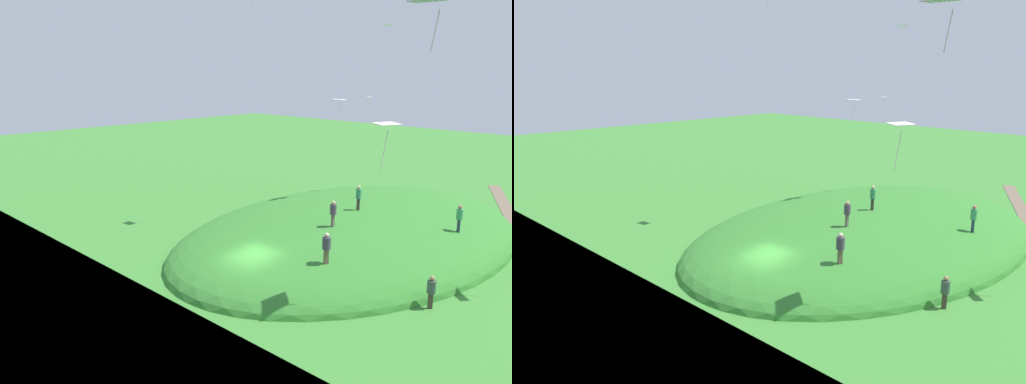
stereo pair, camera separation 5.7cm
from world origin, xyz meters
TOP-DOWN VIEW (x-y plane):
  - ground_plane at (0.00, 0.00)m, footprint 160.00×160.00m
  - grass_hill at (11.31, 0.61)m, footprint 31.15×20.45m
  - dirt_path at (28.72, -3.82)m, footprint 15.07×8.43m
  - person_near_shore at (10.33, -0.28)m, footprint 0.47×0.47m
  - person_watching_kites at (2.14, -3.77)m, footprint 0.64×0.64m
  - person_on_hilltop at (4.37, -8.91)m, footprint 0.62×0.62m
  - person_with_child at (6.33, -1.07)m, footprint 0.43×0.43m
  - person_walking_path at (12.59, -6.57)m, footprint 0.57×0.57m
  - kite_0 at (14.16, 4.55)m, footprint 0.98×1.26m
  - kite_2 at (18.53, 4.51)m, footprint 0.94×0.92m
  - kite_5 at (1.77, -7.28)m, footprint 1.39×1.19m
  - kite_6 at (21.70, 5.02)m, footprint 1.27×1.20m
  - kite_7 at (-4.67, -12.28)m, footprint 0.77×1.06m

SIDE VIEW (x-z plane):
  - ground_plane at x=0.00m, z-range 0.00..0.00m
  - grass_hill at x=11.31m, z-range -2.47..2.47m
  - dirt_path at x=28.72m, z-range 0.00..0.04m
  - person_on_hilltop at x=4.37m, z-range 0.23..2.06m
  - person_watching_kites at x=2.14m, z-range 1.91..3.69m
  - person_walking_path at x=12.59m, z-range 1.99..3.82m
  - person_with_child at x=6.33m, z-range 2.52..4.22m
  - person_near_shore at x=10.33m, z-range 2.69..4.45m
  - kite_5 at x=1.77m, z-range 8.47..10.76m
  - kite_2 at x=18.53m, z-range 8.94..10.45m
  - kite_0 at x=14.16m, z-range 8.97..10.46m
  - kite_7 at x=-4.67m, z-range 13.38..14.88m
  - kite_6 at x=21.70m, z-range 14.95..16.49m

